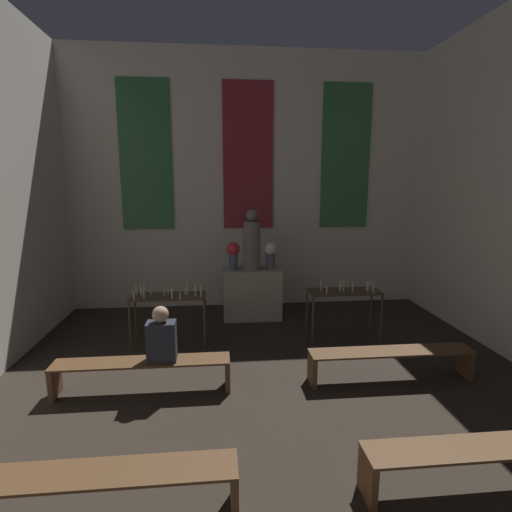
% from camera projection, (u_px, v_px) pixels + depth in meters
% --- Properties ---
extents(wall_back, '(7.61, 0.16, 5.28)m').
position_uv_depth(wall_back, '(248.00, 181.00, 8.37)').
color(wall_back, silver).
rests_on(wall_back, ground_plane).
extents(altar, '(1.12, 0.59, 0.98)m').
position_uv_depth(altar, '(252.00, 293.00, 7.83)').
color(altar, '#ADA38E').
rests_on(altar, ground_plane).
extents(statue, '(0.33, 0.33, 1.16)m').
position_uv_depth(statue, '(252.00, 242.00, 7.65)').
color(statue, slate).
rests_on(statue, altar).
extents(flower_vase_left, '(0.26, 0.26, 0.53)m').
position_uv_depth(flower_vase_left, '(233.00, 253.00, 7.65)').
color(flower_vase_left, '#4C5666').
rests_on(flower_vase_left, altar).
extents(flower_vase_right, '(0.26, 0.26, 0.53)m').
position_uv_depth(flower_vase_right, '(271.00, 253.00, 7.72)').
color(flower_vase_right, '#4C5666').
rests_on(flower_vase_right, altar).
extents(candle_rack_left, '(1.23, 0.51, 1.02)m').
position_uv_depth(candle_rack_left, '(168.00, 302.00, 6.52)').
color(candle_rack_left, '#473823').
rests_on(candle_rack_left, ground_plane).
extents(candle_rack_right, '(1.23, 0.51, 1.02)m').
position_uv_depth(candle_rack_right, '(344.00, 297.00, 6.81)').
color(candle_rack_right, '#473823').
rests_on(candle_rack_right, ground_plane).
extents(pew_third_left, '(2.21, 0.36, 0.42)m').
position_uv_depth(pew_third_left, '(97.00, 484.00, 3.11)').
color(pew_third_left, brown).
rests_on(pew_third_left, ground_plane).
extents(pew_third_right, '(2.21, 0.36, 0.42)m').
position_uv_depth(pew_third_right, '(489.00, 456.00, 3.43)').
color(pew_third_right, brown).
rests_on(pew_third_right, ground_plane).
extents(pew_back_left, '(2.21, 0.36, 0.42)m').
position_uv_depth(pew_back_left, '(142.00, 369.00, 5.05)').
color(pew_back_left, brown).
rests_on(pew_back_left, ground_plane).
extents(pew_back_right, '(2.21, 0.36, 0.42)m').
position_uv_depth(pew_back_right, '(391.00, 358.00, 5.36)').
color(pew_back_right, brown).
rests_on(pew_back_right, ground_plane).
extents(person_seated, '(0.36, 0.24, 0.71)m').
position_uv_depth(person_seated, '(161.00, 337.00, 5.00)').
color(person_seated, '#282D38').
rests_on(person_seated, pew_back_left).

